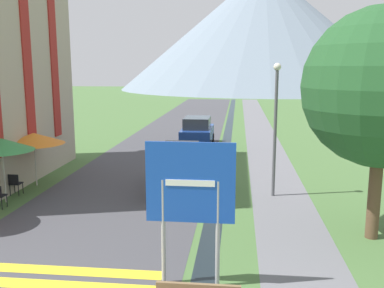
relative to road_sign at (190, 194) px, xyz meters
The scene contains 13 objects.
ground_plane 16.28m from the road_sign, 93.24° to the left, with size 160.00×160.00×0.00m, color #476B38.
road 26.42m from the road_sign, 97.45° to the left, with size 6.40×60.00×0.01m.
footpath 26.33m from the road_sign, 84.12° to the left, with size 2.20×60.00×0.01m.
drainage_channel 26.20m from the road_sign, 89.37° to the left, with size 0.60×60.00×0.00m.
mountain_distant 89.05m from the road_sign, 86.07° to the left, with size 61.88×61.88×25.83m.
road_sign is the anchor object (origin of this frame).
parked_car_near 7.88m from the road_sign, 99.71° to the left, with size 1.76×4.36×1.82m.
parked_car_far 17.39m from the road_sign, 94.95° to the left, with size 1.93×4.00×1.82m.
cafe_chair_far_left 9.79m from the road_sign, 140.77° to the left, with size 0.40×0.40×0.85m.
cafe_umbrella_middle_green 9.07m from the road_sign, 144.59° to the left, with size 2.27×2.27×2.38m.
cafe_umbrella_rear_orange 10.49m from the road_sign, 134.20° to the left, with size 2.48×2.48×2.23m.
streetlamp 7.57m from the road_sign, 71.36° to the left, with size 0.28×0.28×5.03m.
tree_by_path 6.31m from the road_sign, 33.62° to the left, with size 4.42×4.42×6.55m.
Camera 1 is at (1.92, -5.07, 4.90)m, focal length 40.00 mm.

